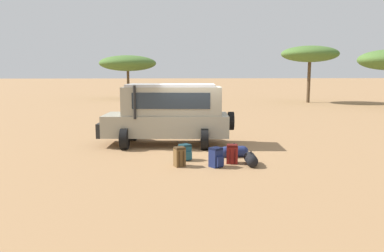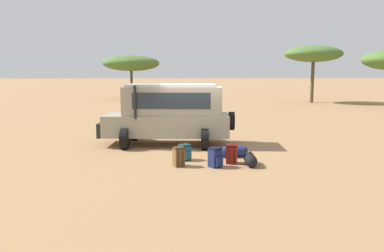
# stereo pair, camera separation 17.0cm
# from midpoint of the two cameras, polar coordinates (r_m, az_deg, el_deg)

# --- Properties ---
(ground_plane) EXTENTS (320.00, 320.00, 0.00)m
(ground_plane) POSITION_cam_midpoint_polar(r_m,az_deg,el_deg) (14.52, -0.07, -3.34)
(ground_plane) COLOR #9E754C
(safari_vehicle) EXTENTS (5.43, 3.01, 2.44)m
(safari_vehicle) POSITION_cam_midpoint_polar(r_m,az_deg,el_deg) (15.00, -3.85, 2.02)
(safari_vehicle) COLOR gray
(safari_vehicle) RESTS_ON ground_plane
(backpack_beside_front_wheel) EXTENTS (0.41, 0.45, 0.61)m
(backpack_beside_front_wheel) POSITION_cam_midpoint_polar(r_m,az_deg,el_deg) (12.10, 5.74, -4.28)
(backpack_beside_front_wheel) COLOR maroon
(backpack_beside_front_wheel) RESTS_ON ground_plane
(backpack_cluster_center) EXTENTS (0.47, 0.48, 0.61)m
(backpack_cluster_center) POSITION_cam_midpoint_polar(r_m,az_deg,el_deg) (11.58, 3.27, -4.82)
(backpack_cluster_center) COLOR navy
(backpack_cluster_center) RESTS_ON ground_plane
(backpack_near_rear_wheel) EXTENTS (0.39, 0.43, 0.62)m
(backpack_near_rear_wheel) POSITION_cam_midpoint_polar(r_m,az_deg,el_deg) (11.65, -2.35, -4.73)
(backpack_near_rear_wheel) COLOR brown
(backpack_near_rear_wheel) RESTS_ON ground_plane
(backpack_outermost) EXTENTS (0.45, 0.47, 0.53)m
(backpack_outermost) POSITION_cam_midpoint_polar(r_m,az_deg,el_deg) (12.47, -1.45, -4.05)
(backpack_outermost) COLOR #235B6B
(backpack_outermost) RESTS_ON ground_plane
(duffel_bag_low_black_case) EXTENTS (0.41, 0.94, 0.47)m
(duffel_bag_low_black_case) POSITION_cam_midpoint_polar(r_m,az_deg,el_deg) (11.95, 8.56, -5.06)
(duffel_bag_low_black_case) COLOR black
(duffel_bag_low_black_case) RESTS_ON ground_plane
(duffel_bag_soft_canvas) EXTENTS (1.01, 0.44, 0.48)m
(duffel_bag_soft_canvas) POSITION_cam_midpoint_polar(r_m,az_deg,el_deg) (13.01, 6.06, -3.89)
(duffel_bag_soft_canvas) COLOR navy
(duffel_bag_soft_canvas) RESTS_ON ground_plane
(acacia_tree_far_left) EXTENTS (6.19, 5.61, 4.71)m
(acacia_tree_far_left) POSITION_cam_midpoint_polar(r_m,az_deg,el_deg) (42.00, -9.88, 9.40)
(acacia_tree_far_left) COLOR brown
(acacia_tree_far_left) RESTS_ON ground_plane
(acacia_tree_left_mid) EXTENTS (5.45, 4.70, 5.37)m
(acacia_tree_left_mid) POSITION_cam_midpoint_polar(r_m,az_deg,el_deg) (37.70, 17.41, 10.40)
(acacia_tree_left_mid) COLOR brown
(acacia_tree_left_mid) RESTS_ON ground_plane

